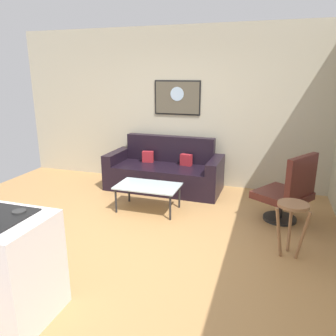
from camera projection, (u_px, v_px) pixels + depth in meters
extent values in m
cube|color=#B2824D|center=(128.00, 240.00, 4.11)|extent=(6.40, 6.40, 0.04)
cube|color=#B4AC94|center=(181.00, 108.00, 5.94)|extent=(6.40, 0.05, 2.80)
cube|color=black|center=(164.00, 177.00, 5.82)|extent=(1.66, 0.87, 0.43)
cube|color=black|center=(170.00, 149.00, 6.01)|extent=(1.65, 0.19, 0.47)
cube|color=black|center=(118.00, 168.00, 6.08)|extent=(0.19, 0.85, 0.63)
cube|color=black|center=(215.00, 177.00, 5.51)|extent=(0.19, 0.85, 0.63)
cube|color=maroon|center=(148.00, 157.00, 5.99)|extent=(0.22, 0.14, 0.20)
cube|color=maroon|center=(186.00, 160.00, 5.76)|extent=(0.22, 0.14, 0.20)
cube|color=silver|center=(148.00, 186.00, 4.87)|extent=(0.94, 0.56, 0.02)
cylinder|color=#232326|center=(116.00, 201.00, 4.84)|extent=(0.03, 0.03, 0.38)
cylinder|color=#232326|center=(170.00, 208.00, 4.59)|extent=(0.03, 0.03, 0.38)
cylinder|color=#232326|center=(129.00, 190.00, 5.26)|extent=(0.03, 0.03, 0.38)
cylinder|color=#232326|center=(179.00, 196.00, 5.02)|extent=(0.03, 0.03, 0.38)
cylinder|color=black|center=(280.00, 218.00, 4.64)|extent=(0.46, 0.46, 0.04)
cylinder|color=black|center=(281.00, 206.00, 4.59)|extent=(0.06, 0.06, 0.34)
cube|color=#4F1F1A|center=(282.00, 195.00, 4.54)|extent=(0.88, 0.89, 0.10)
cube|color=#4F1F1A|center=(301.00, 177.00, 4.27)|extent=(0.42, 0.60, 0.56)
cylinder|color=#8E6242|center=(293.00, 205.00, 3.57)|extent=(0.34, 0.34, 0.03)
cylinder|color=#8E6242|center=(290.00, 226.00, 3.79)|extent=(0.04, 0.14, 0.60)
cylinder|color=#8E6242|center=(279.00, 232.00, 3.63)|extent=(0.14, 0.10, 0.60)
cylinder|color=#8E6242|center=(303.00, 236.00, 3.56)|extent=(0.14, 0.10, 0.60)
cylinder|color=#2D2D2D|center=(19.00, 211.00, 2.67)|extent=(0.11, 0.11, 0.01)
cube|color=black|center=(177.00, 98.00, 5.87)|extent=(0.85, 0.01, 0.61)
cube|color=brown|center=(177.00, 98.00, 5.86)|extent=(0.80, 0.02, 0.56)
cylinder|color=#A5C0D7|center=(177.00, 94.00, 5.83)|extent=(0.25, 0.01, 0.25)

